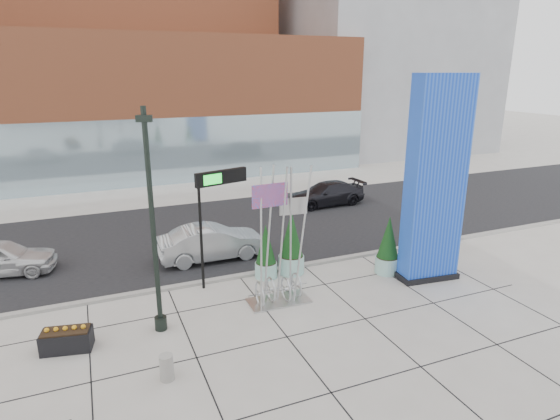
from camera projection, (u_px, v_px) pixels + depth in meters
name	position (u px, v px, depth m)	size (l,w,h in m)	color
ground	(248.00, 328.00, 15.84)	(160.00, 160.00, 0.00)	#9E9991
street_asphalt	(187.00, 235.00, 24.67)	(80.00, 12.00, 0.02)	black
curb_edge	(217.00, 280.00, 19.35)	(80.00, 0.30, 0.12)	gray
tower_podium	(152.00, 106.00, 38.47)	(34.00, 10.00, 11.00)	#A2502F
tower_glass_front	(164.00, 152.00, 35.10)	(34.00, 0.60, 5.00)	#8CA5B2
building_grey_parking	(376.00, 64.00, 51.13)	(20.00, 18.00, 18.00)	slate
blue_pylon	(435.00, 185.00, 18.56)	(2.59, 1.36, 8.30)	#0D38CD
lamp_post	(154.00, 245.00, 14.91)	(0.50, 0.41, 7.39)	black
public_art_sculpture	(279.00, 268.00, 17.28)	(2.32, 1.20, 5.23)	#B5B8BA
concrete_bollard	(167.00, 368.00, 13.12)	(0.40, 0.40, 0.77)	gray
overhead_street_sign	(219.00, 189.00, 17.89)	(2.19, 0.76, 4.69)	black
round_planter_east	(388.00, 246.00, 19.86)	(1.02, 1.02, 2.54)	#97CBC2
round_planter_mid	(291.00, 244.00, 19.82)	(1.10, 1.10, 2.76)	#97CBC2
round_planter_west	(266.00, 253.00, 19.45)	(0.93, 0.93, 2.32)	#97CBC2
box_planter_north	(67.00, 339.00, 14.53)	(1.60, 1.03, 0.82)	black
car_white_west	(0.00, 258.00, 19.79)	(1.77, 4.41, 1.50)	silver
car_silver_mid	(212.00, 243.00, 21.40)	(1.70, 4.86, 1.60)	#9FA3A7
car_dark_east	(326.00, 194.00, 30.06)	(2.06, 5.08, 1.47)	black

